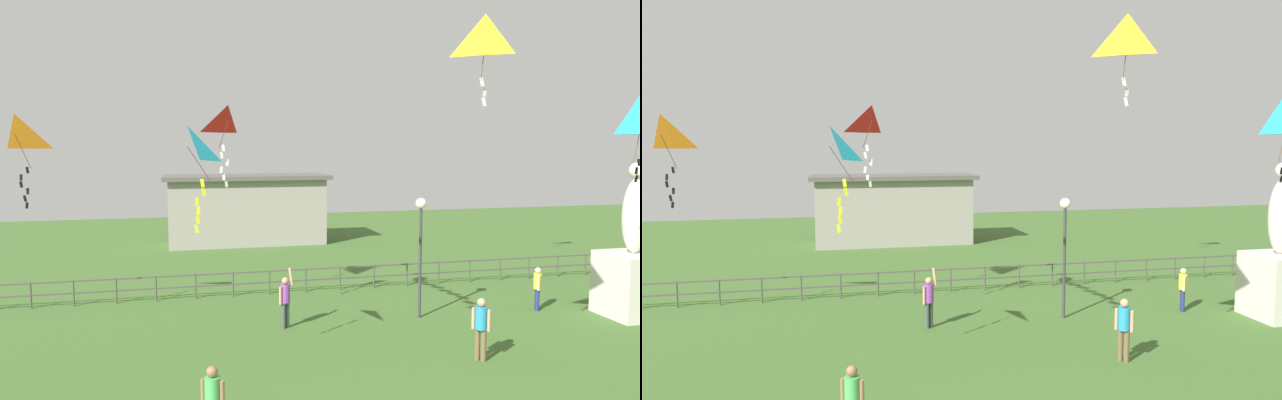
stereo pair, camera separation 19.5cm
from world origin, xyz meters
The scene contains 11 objects.
statue_monument centered at (10.53, 8.20, 1.59)m, with size 1.86×1.86×5.23m.
lamppost centered at (3.48, 9.76, 2.98)m, with size 0.36×0.36×4.05m.
person_4 centered at (3.49, 5.68, 0.99)m, with size 0.39×0.40×1.72m.
person_5 centered at (-1.11, 9.72, 0.96)m, with size 0.50×0.32×1.92m.
person_6 centered at (7.85, 9.58, 0.88)m, with size 0.28×0.43×1.53m.
kite_0 centered at (-4.09, 6.08, 5.67)m, with size 0.97×1.23×2.51m.
kite_2 centered at (-9.09, 11.34, 6.03)m, with size 1.32×1.19×2.84m.
kite_4 centered at (2.56, 4.20, 8.18)m, with size 1.11×1.01×2.05m.
kite_5 centered at (-2.83, 9.76, 6.43)m, with size 1.11×1.00×2.45m.
waterfront_railing centered at (-0.30, 14.00, 0.62)m, with size 36.05×0.06×0.95m.
pavilion_building centered at (-0.42, 26.00, 2.05)m, with size 9.52×3.63×4.04m.
Camera 1 is at (-4.36, -8.18, 5.81)m, focal length 32.89 mm.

